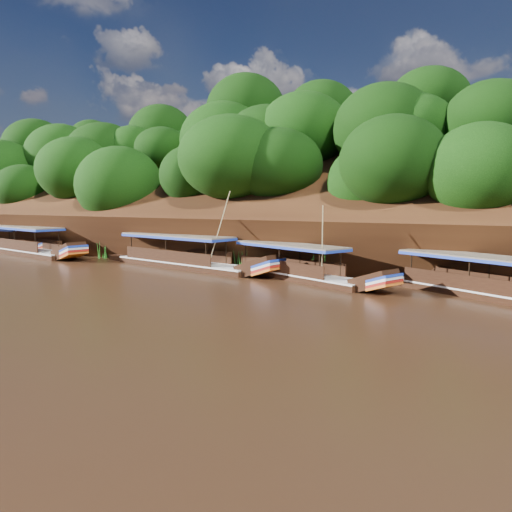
{
  "coord_description": "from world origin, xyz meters",
  "views": [
    {
      "loc": [
        13.21,
        -21.54,
        5.09
      ],
      "look_at": [
        -3.5,
        7.0,
        1.4
      ],
      "focal_mm": 35.0,
      "sensor_mm": 36.0,
      "label": 1
    }
  ],
  "objects_px": {
    "boat_2": "(191,261)",
    "boat_3": "(34,249)",
    "boat_0": "(504,291)",
    "boat_4": "(3,245)",
    "boat_1": "(304,273)"
  },
  "relations": [
    {
      "from": "boat_2",
      "to": "boat_4",
      "type": "distance_m",
      "value": 25.05
    },
    {
      "from": "boat_0",
      "to": "boat_2",
      "type": "xyz_separation_m",
      "value": [
        -21.26,
        1.65,
        0.06
      ]
    },
    {
      "from": "boat_4",
      "to": "boat_0",
      "type": "bearing_deg",
      "value": -9.21
    },
    {
      "from": "boat_2",
      "to": "boat_4",
      "type": "height_order",
      "value": "boat_2"
    },
    {
      "from": "boat_2",
      "to": "boat_3",
      "type": "distance_m",
      "value": 18.14
    },
    {
      "from": "boat_0",
      "to": "boat_2",
      "type": "distance_m",
      "value": 21.33
    },
    {
      "from": "boat_2",
      "to": "boat_3",
      "type": "relative_size",
      "value": 1.06
    },
    {
      "from": "boat_2",
      "to": "boat_3",
      "type": "xyz_separation_m",
      "value": [
        -18.14,
        -0.19,
        0.04
      ]
    },
    {
      "from": "boat_1",
      "to": "boat_2",
      "type": "height_order",
      "value": "boat_2"
    },
    {
      "from": "boat_0",
      "to": "boat_3",
      "type": "bearing_deg",
      "value": -155.71
    },
    {
      "from": "boat_0",
      "to": "boat_4",
      "type": "height_order",
      "value": "boat_0"
    },
    {
      "from": "boat_0",
      "to": "boat_3",
      "type": "xyz_separation_m",
      "value": [
        -39.4,
        1.46,
        0.1
      ]
    },
    {
      "from": "boat_1",
      "to": "boat_4",
      "type": "height_order",
      "value": "boat_1"
    },
    {
      "from": "boat_3",
      "to": "boat_4",
      "type": "xyz_separation_m",
      "value": [
        -6.89,
        1.31,
        -0.08
      ]
    },
    {
      "from": "boat_1",
      "to": "boat_4",
      "type": "xyz_separation_m",
      "value": [
        -34.75,
        1.94,
        0.01
      ]
    }
  ]
}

